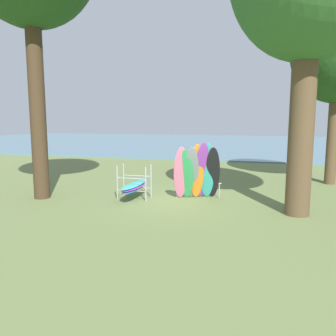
{
  "coord_description": "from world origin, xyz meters",
  "views": [
    {
      "loc": [
        2.74,
        -11.51,
        2.93
      ],
      "look_at": [
        -0.63,
        0.58,
        1.1
      ],
      "focal_mm": 36.22,
      "sensor_mm": 36.0,
      "label": 1
    }
  ],
  "objects": [
    {
      "name": "leaning_board_pile",
      "position": [
        0.51,
        0.43,
        1.0
      ],
      "size": [
        1.79,
        1.22,
        2.13
      ],
      "color": "pink",
      "rests_on": "ground"
    },
    {
      "name": "ground_plane",
      "position": [
        0.0,
        0.0,
        0.0
      ],
      "size": [
        80.0,
        80.0,
        0.0
      ],
      "primitive_type": "plane",
      "color": "olive"
    },
    {
      "name": "lake_water",
      "position": [
        0.0,
        29.74,
        0.05
      ],
      "size": [
        80.0,
        36.0,
        0.1
      ],
      "primitive_type": "cube",
      "color": "slate",
      "rests_on": "ground"
    },
    {
      "name": "board_storage_rack",
      "position": [
        -1.76,
        -0.02,
        0.47
      ],
      "size": [
        1.15,
        2.13,
        1.25
      ],
      "color": "#9EA0A5",
      "rests_on": "ground"
    }
  ]
}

